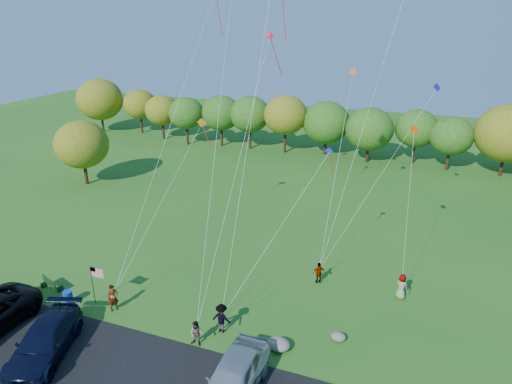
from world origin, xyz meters
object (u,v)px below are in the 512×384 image
minivan_navy (45,342)px  minivan_silver (233,378)px  flyer_b (196,334)px  flyer_c (222,318)px  park_bench (50,284)px  flyer_a (113,298)px  flyer_e (402,286)px  trash_barrel (68,298)px  flyer_d (319,273)px

minivan_navy → minivan_silver: size_ratio=1.05×
flyer_b → flyer_c: size_ratio=0.85×
minivan_silver → flyer_c: size_ratio=3.12×
flyer_c → park_bench: 12.47m
flyer_a → flyer_c: flyer_c is taller
flyer_a → minivan_silver: bearing=-71.2°
park_bench → flyer_a: bearing=16.8°
flyer_e → flyer_c: bearing=62.5°
minivan_silver → flyer_c: bearing=121.0°
minivan_navy → trash_barrel: size_ratio=6.60×
flyer_d → flyer_c: bearing=29.3°
flyer_a → flyer_c: size_ratio=0.98×
minivan_navy → minivan_silver: minivan_silver is taller
minivan_navy → flyer_e: bearing=16.3°
minivan_silver → flyer_c: 4.85m
flyer_c → flyer_b: bearing=63.1°
flyer_d → minivan_navy: bearing=14.7°
minivan_silver → trash_barrel: (-12.82, 3.10, -0.57)m
minivan_silver → flyer_b: (-3.35, 2.55, -0.26)m
flyer_a → flyer_d: flyer_a is taller
minivan_silver → flyer_a: minivan_silver is taller
minivan_navy → flyer_b: size_ratio=3.89×
flyer_d → park_bench: 18.04m
flyer_c → flyer_e: flyer_c is taller
flyer_b → flyer_e: size_ratio=0.88×
minivan_silver → flyer_a: 10.32m
flyer_a → flyer_b: (6.32, -1.03, -0.12)m
flyer_e → flyer_d: bearing=26.5°
minivan_navy → minivan_silver: (10.54, 1.10, 0.10)m
flyer_c → flyer_d: bearing=-119.6°
park_bench → minivan_silver: bearing=5.6°
park_bench → flyer_c: bearing=21.2°
minivan_silver → flyer_d: minivan_silver is taller
minivan_navy → flyer_a: (0.86, 4.68, -0.03)m
flyer_d → flyer_e: (5.40, 0.12, 0.10)m
minivan_silver → flyer_e: size_ratio=3.26×
minivan_silver → flyer_e: (6.88, 11.31, -0.16)m
minivan_navy → flyer_e: minivan_navy is taller
minivan_navy → trash_barrel: minivan_navy is taller
flyer_a → trash_barrel: size_ratio=1.97×
minivan_navy → flyer_c: bearing=14.0°
flyer_b → trash_barrel: (-9.47, 0.55, -0.31)m
flyer_d → flyer_e: flyer_e is taller
flyer_c → park_bench: size_ratio=1.11×
flyer_a → flyer_d: 13.50m
flyer_a → flyer_c: (7.13, 0.55, 0.02)m
minivan_navy → park_bench: size_ratio=3.65×
flyer_c → park_bench: (-12.47, -0.24, -0.40)m
park_bench → trash_barrel: (2.19, -0.79, -0.05)m
flyer_b → trash_barrel: flyer_b is taller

